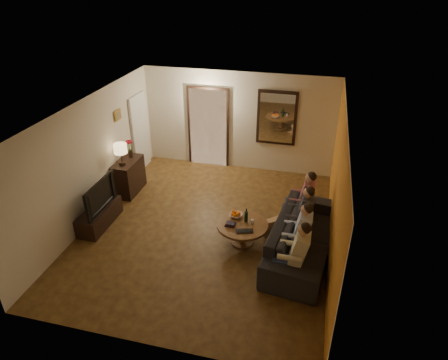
% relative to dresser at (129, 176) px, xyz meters
% --- Properties ---
extents(floor, '(5.00, 6.00, 0.01)m').
position_rel_dresser_xyz_m(floor, '(2.25, -1.05, -0.41)').
color(floor, '#422511').
rests_on(floor, ground).
extents(ceiling, '(5.00, 6.00, 0.01)m').
position_rel_dresser_xyz_m(ceiling, '(2.25, -1.05, 2.19)').
color(ceiling, white).
rests_on(ceiling, back_wall).
extents(back_wall, '(5.00, 0.02, 2.60)m').
position_rel_dresser_xyz_m(back_wall, '(2.25, 1.95, 0.89)').
color(back_wall, beige).
rests_on(back_wall, floor).
extents(front_wall, '(5.00, 0.02, 2.60)m').
position_rel_dresser_xyz_m(front_wall, '(2.25, -4.05, 0.89)').
color(front_wall, beige).
rests_on(front_wall, floor).
extents(left_wall, '(0.02, 6.00, 2.60)m').
position_rel_dresser_xyz_m(left_wall, '(-0.25, -1.05, 0.89)').
color(left_wall, beige).
rests_on(left_wall, floor).
extents(right_wall, '(0.02, 6.00, 2.60)m').
position_rel_dresser_xyz_m(right_wall, '(4.75, -1.05, 0.89)').
color(right_wall, beige).
rests_on(right_wall, floor).
extents(orange_accent, '(0.01, 6.00, 2.60)m').
position_rel_dresser_xyz_m(orange_accent, '(4.74, -1.05, 0.89)').
color(orange_accent, '#C96522').
rests_on(orange_accent, right_wall).
extents(kitchen_doorway, '(1.00, 0.06, 2.10)m').
position_rel_dresser_xyz_m(kitchen_doorway, '(1.45, 1.93, 0.64)').
color(kitchen_doorway, '#FFE0A5').
rests_on(kitchen_doorway, floor).
extents(door_trim, '(1.12, 0.04, 2.22)m').
position_rel_dresser_xyz_m(door_trim, '(1.45, 1.92, 0.64)').
color(door_trim, black).
rests_on(door_trim, floor).
extents(fridge_glimpse, '(0.45, 0.03, 1.70)m').
position_rel_dresser_xyz_m(fridge_glimpse, '(1.70, 1.94, 0.49)').
color(fridge_glimpse, silver).
rests_on(fridge_glimpse, floor).
extents(mirror_frame, '(1.00, 0.05, 1.40)m').
position_rel_dresser_xyz_m(mirror_frame, '(3.25, 1.91, 1.09)').
color(mirror_frame, black).
rests_on(mirror_frame, back_wall).
extents(mirror_glass, '(0.86, 0.02, 1.26)m').
position_rel_dresser_xyz_m(mirror_glass, '(3.25, 1.88, 1.09)').
color(mirror_glass, white).
rests_on(mirror_glass, back_wall).
extents(white_door, '(0.06, 0.85, 2.04)m').
position_rel_dresser_xyz_m(white_door, '(-0.21, 1.25, 0.61)').
color(white_door, white).
rests_on(white_door, floor).
extents(framed_art, '(0.03, 0.28, 0.24)m').
position_rel_dresser_xyz_m(framed_art, '(-0.22, 0.25, 1.44)').
color(framed_art, '#B28C33').
rests_on(framed_art, left_wall).
extents(art_canvas, '(0.01, 0.22, 0.18)m').
position_rel_dresser_xyz_m(art_canvas, '(-0.21, 0.25, 1.44)').
color(art_canvas, brown).
rests_on(art_canvas, left_wall).
extents(dresser, '(0.45, 0.92, 0.82)m').
position_rel_dresser_xyz_m(dresser, '(0.00, 0.00, 0.00)').
color(dresser, black).
rests_on(dresser, floor).
extents(table_lamp, '(0.30, 0.30, 0.54)m').
position_rel_dresser_xyz_m(table_lamp, '(0.00, -0.22, 0.68)').
color(table_lamp, beige).
rests_on(table_lamp, dresser).
extents(flower_vase, '(0.14, 0.14, 0.44)m').
position_rel_dresser_xyz_m(flower_vase, '(0.00, 0.22, 0.63)').
color(flower_vase, '#B4132A').
rests_on(flower_vase, dresser).
extents(tv_stand, '(0.45, 1.20, 0.40)m').
position_rel_dresser_xyz_m(tv_stand, '(0.00, -1.45, -0.21)').
color(tv_stand, black).
rests_on(tv_stand, floor).
extents(tv, '(1.13, 0.15, 0.65)m').
position_rel_dresser_xyz_m(tv, '(0.00, -1.45, 0.32)').
color(tv, black).
rests_on(tv, tv_stand).
extents(sofa, '(2.74, 1.37, 0.77)m').
position_rel_dresser_xyz_m(sofa, '(4.26, -1.37, -0.03)').
color(sofa, black).
rests_on(sofa, floor).
extents(person_a, '(0.60, 0.40, 1.20)m').
position_rel_dresser_xyz_m(person_a, '(4.16, -2.27, 0.19)').
color(person_a, tan).
rests_on(person_a, sofa).
extents(person_b, '(0.60, 0.40, 1.20)m').
position_rel_dresser_xyz_m(person_b, '(4.16, -1.67, 0.19)').
color(person_b, tan).
rests_on(person_b, sofa).
extents(person_c, '(0.60, 0.40, 1.20)m').
position_rel_dresser_xyz_m(person_c, '(4.16, -1.07, 0.19)').
color(person_c, tan).
rests_on(person_c, sofa).
extents(person_d, '(0.60, 0.40, 1.20)m').
position_rel_dresser_xyz_m(person_d, '(4.16, -0.47, 0.19)').
color(person_d, tan).
rests_on(person_d, sofa).
extents(dog, '(0.59, 0.32, 0.56)m').
position_rel_dresser_xyz_m(dog, '(3.70, -0.91, -0.13)').
color(dog, '#9E7A49').
rests_on(dog, floor).
extents(coffee_table, '(1.17, 1.17, 0.45)m').
position_rel_dresser_xyz_m(coffee_table, '(3.07, -1.33, -0.18)').
color(coffee_table, brown).
rests_on(coffee_table, floor).
extents(bowl, '(0.26, 0.26, 0.06)m').
position_rel_dresser_xyz_m(bowl, '(2.89, -1.11, 0.07)').
color(bowl, white).
rests_on(bowl, coffee_table).
extents(oranges, '(0.20, 0.20, 0.08)m').
position_rel_dresser_xyz_m(oranges, '(2.89, -1.11, 0.14)').
color(oranges, orange).
rests_on(oranges, bowl).
extents(wine_bottle, '(0.07, 0.07, 0.31)m').
position_rel_dresser_xyz_m(wine_bottle, '(3.12, -1.23, 0.20)').
color(wine_bottle, black).
rests_on(wine_bottle, coffee_table).
extents(wine_glass, '(0.06, 0.06, 0.10)m').
position_rel_dresser_xyz_m(wine_glass, '(3.25, -1.28, 0.09)').
color(wine_glass, silver).
rests_on(wine_glass, coffee_table).
extents(book_stack, '(0.20, 0.15, 0.07)m').
position_rel_dresser_xyz_m(book_stack, '(2.85, -1.43, 0.08)').
color(book_stack, black).
rests_on(book_stack, coffee_table).
extents(laptop, '(0.38, 0.30, 0.03)m').
position_rel_dresser_xyz_m(laptop, '(3.17, -1.61, 0.05)').
color(laptop, black).
rests_on(laptop, coffee_table).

